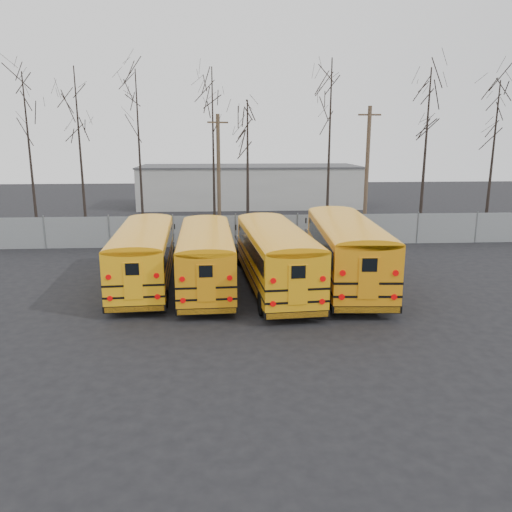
{
  "coord_description": "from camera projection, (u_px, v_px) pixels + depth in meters",
  "views": [
    {
      "loc": [
        -0.84,
        -19.61,
        6.74
      ],
      "look_at": [
        0.65,
        2.23,
        1.6
      ],
      "focal_mm": 35.0,
      "sensor_mm": 36.0,
      "label": 1
    }
  ],
  "objects": [
    {
      "name": "bus_d",
      "position": [
        345.0,
        245.0,
        23.41
      ],
      "size": [
        3.4,
        11.58,
        3.2
      ],
      "rotation": [
        0.0,
        0.0,
        -0.07
      ],
      "color": "black",
      "rests_on": "ground"
    },
    {
      "name": "utility_pole_left",
      "position": [
        219.0,
        175.0,
        34.78
      ],
      "size": [
        1.43,
        0.67,
        8.42
      ],
      "rotation": [
        0.0,
        0.0,
        0.39
      ],
      "color": "#4A3A2A",
      "rests_on": "ground"
    },
    {
      "name": "tree_1",
      "position": [
        30.0,
        159.0,
        32.86
      ],
      "size": [
        0.26,
        0.26,
        10.95
      ],
      "primitive_type": "cone",
      "color": "black",
      "rests_on": "ground"
    },
    {
      "name": "tree_4",
      "position": [
        213.0,
        152.0,
        36.25
      ],
      "size": [
        0.26,
        0.26,
        11.7
      ],
      "primitive_type": "cone",
      "color": "black",
      "rests_on": "ground"
    },
    {
      "name": "distant_building",
      "position": [
        250.0,
        186.0,
        51.4
      ],
      "size": [
        22.0,
        8.0,
        4.0
      ],
      "primitive_type": "cube",
      "color": "#ACACA7",
      "rests_on": "ground"
    },
    {
      "name": "fence",
      "position": [
        236.0,
        231.0,
        32.07
      ],
      "size": [
        40.0,
        0.04,
        2.0
      ],
      "primitive_type": "cube",
      "color": "gray",
      "rests_on": "ground"
    },
    {
      "name": "tree_7",
      "position": [
        425.0,
        154.0,
        34.64
      ],
      "size": [
        0.26,
        0.26,
        11.44
      ],
      "primitive_type": "cone",
      "color": "black",
      "rests_on": "ground"
    },
    {
      "name": "tree_2",
      "position": [
        81.0,
        155.0,
        33.55
      ],
      "size": [
        0.26,
        0.26,
        11.38
      ],
      "primitive_type": "cone",
      "color": "black",
      "rests_on": "ground"
    },
    {
      "name": "bus_b",
      "position": [
        206.0,
        252.0,
        22.88
      ],
      "size": [
        2.66,
        10.29,
        2.86
      ],
      "rotation": [
        0.0,
        0.0,
        0.03
      ],
      "color": "black",
      "rests_on": "ground"
    },
    {
      "name": "bus_c",
      "position": [
        275.0,
        252.0,
        22.6
      ],
      "size": [
        3.25,
        10.85,
        3.0
      ],
      "rotation": [
        0.0,
        0.0,
        0.08
      ],
      "color": "black",
      "rests_on": "ground"
    },
    {
      "name": "tree_8",
      "position": [
        492.0,
        159.0,
        35.81
      ],
      "size": [
        0.26,
        0.26,
        10.74
      ],
      "primitive_type": "cone",
      "color": "black",
      "rests_on": "ground"
    },
    {
      "name": "bus_a",
      "position": [
        144.0,
        251.0,
        23.14
      ],
      "size": [
        2.94,
        10.41,
        2.88
      ],
      "rotation": [
        0.0,
        0.0,
        0.06
      ],
      "color": "black",
      "rests_on": "ground"
    },
    {
      "name": "utility_pole_right",
      "position": [
        367.0,
        170.0,
        35.37
      ],
      "size": [
        1.6,
        0.28,
        8.99
      ],
      "rotation": [
        0.0,
        0.0,
        -0.01
      ],
      "color": "brown",
      "rests_on": "ground"
    },
    {
      "name": "ground",
      "position": [
        244.0,
        306.0,
        20.65
      ],
      "size": [
        120.0,
        120.0,
        0.0
      ],
      "primitive_type": "plane",
      "color": "black",
      "rests_on": "ground"
    },
    {
      "name": "tree_5",
      "position": [
        248.0,
        169.0,
        34.85
      ],
      "size": [
        0.26,
        0.26,
        9.35
      ],
      "primitive_type": "cone",
      "color": "black",
      "rests_on": "ground"
    },
    {
      "name": "tree_3",
      "position": [
        139.0,
        153.0,
        35.97
      ],
      "size": [
        0.26,
        0.26,
        11.52
      ],
      "primitive_type": "cone",
      "color": "black",
      "rests_on": "ground"
    },
    {
      "name": "tree_6",
      "position": [
        329.0,
        151.0,
        33.85
      ],
      "size": [
        0.26,
        0.26,
        11.93
      ],
      "primitive_type": "cone",
      "color": "black",
      "rests_on": "ground"
    }
  ]
}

